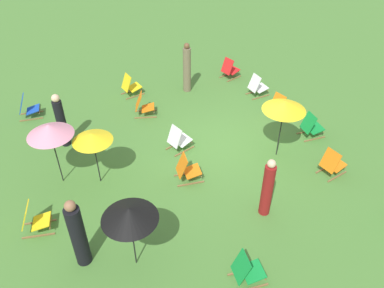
{
  "coord_description": "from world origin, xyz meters",
  "views": [
    {
      "loc": [
        -8.21,
        4.71,
        7.4
      ],
      "look_at": [
        0.0,
        1.2,
        0.5
      ],
      "focal_mm": 36.17,
      "sensor_mm": 36.0,
      "label": 1
    }
  ],
  "objects_px": {
    "deckchair_8": "(230,69)",
    "person_0": "(78,235)",
    "deckchair_3": "(178,139)",
    "umbrella_0": "(284,106)",
    "deckchair_1": "(280,106)",
    "umbrella_3": "(92,137)",
    "deckchair_0": "(34,219)",
    "deckchair_11": "(311,127)",
    "deckchair_10": "(332,164)",
    "deckchair_6": "(257,86)",
    "umbrella_2": "(129,214)",
    "person_2": "(61,121)",
    "umbrella_1": "(49,130)",
    "deckchair_2": "(143,105)",
    "deckchair_4": "(247,270)",
    "person_3": "(267,189)",
    "person_1": "(187,69)",
    "deckchair_13": "(130,86)",
    "deckchair_7": "(187,169)",
    "deckchair_5": "(27,108)"
  },
  "relations": [
    {
      "from": "deckchair_1",
      "to": "umbrella_3",
      "type": "bearing_deg",
      "value": 83.54
    },
    {
      "from": "deckchair_2",
      "to": "umbrella_0",
      "type": "bearing_deg",
      "value": -122.65
    },
    {
      "from": "deckchair_0",
      "to": "umbrella_3",
      "type": "distance_m",
      "value": 2.41
    },
    {
      "from": "deckchair_1",
      "to": "deckchair_3",
      "type": "relative_size",
      "value": 0.99
    },
    {
      "from": "umbrella_1",
      "to": "deckchair_2",
      "type": "bearing_deg",
      "value": -53.12
    },
    {
      "from": "deckchair_8",
      "to": "umbrella_2",
      "type": "distance_m",
      "value": 9.24
    },
    {
      "from": "deckchair_2",
      "to": "deckchair_4",
      "type": "bearing_deg",
      "value": -161.71
    },
    {
      "from": "deckchair_10",
      "to": "umbrella_2",
      "type": "relative_size",
      "value": 0.48
    },
    {
      "from": "deckchair_0",
      "to": "deckchair_11",
      "type": "distance_m",
      "value": 8.46
    },
    {
      "from": "deckchair_8",
      "to": "deckchair_10",
      "type": "height_order",
      "value": "same"
    },
    {
      "from": "deckchair_6",
      "to": "deckchair_1",
      "type": "bearing_deg",
      "value": 177.21
    },
    {
      "from": "deckchair_13",
      "to": "umbrella_2",
      "type": "distance_m",
      "value": 7.55
    },
    {
      "from": "deckchair_0",
      "to": "deckchair_4",
      "type": "bearing_deg",
      "value": -116.74
    },
    {
      "from": "deckchair_10",
      "to": "umbrella_3",
      "type": "relative_size",
      "value": 0.51
    },
    {
      "from": "deckchair_3",
      "to": "umbrella_2",
      "type": "height_order",
      "value": "umbrella_2"
    },
    {
      "from": "deckchair_0",
      "to": "umbrella_1",
      "type": "bearing_deg",
      "value": -16.44
    },
    {
      "from": "deckchair_10",
      "to": "person_3",
      "type": "relative_size",
      "value": 0.48
    },
    {
      "from": "person_1",
      "to": "umbrella_3",
      "type": "bearing_deg",
      "value": 140.42
    },
    {
      "from": "deckchair_6",
      "to": "umbrella_0",
      "type": "xyz_separation_m",
      "value": [
        -3.29,
        1.25,
        1.36
      ]
    },
    {
      "from": "person_0",
      "to": "person_2",
      "type": "distance_m",
      "value": 4.55
    },
    {
      "from": "deckchair_3",
      "to": "person_0",
      "type": "bearing_deg",
      "value": 113.8
    },
    {
      "from": "deckchair_7",
      "to": "deckchair_5",
      "type": "bearing_deg",
      "value": 45.09
    },
    {
      "from": "deckchair_7",
      "to": "umbrella_0",
      "type": "relative_size",
      "value": 0.45
    },
    {
      "from": "deckchair_3",
      "to": "umbrella_0",
      "type": "relative_size",
      "value": 0.46
    },
    {
      "from": "deckchair_13",
      "to": "umbrella_2",
      "type": "xyz_separation_m",
      "value": [
        -7.19,
        1.95,
        1.23
      ]
    },
    {
      "from": "deckchair_3",
      "to": "deckchair_11",
      "type": "relative_size",
      "value": 1.04
    },
    {
      "from": "deckchair_4",
      "to": "umbrella_3",
      "type": "distance_m",
      "value": 4.97
    },
    {
      "from": "deckchair_0",
      "to": "person_0",
      "type": "height_order",
      "value": "person_0"
    },
    {
      "from": "deckchair_6",
      "to": "umbrella_0",
      "type": "height_order",
      "value": "umbrella_0"
    },
    {
      "from": "deckchair_0",
      "to": "umbrella_3",
      "type": "bearing_deg",
      "value": -45.91
    },
    {
      "from": "umbrella_3",
      "to": "person_3",
      "type": "height_order",
      "value": "person_3"
    },
    {
      "from": "deckchair_5",
      "to": "deckchair_11",
      "type": "xyz_separation_m",
      "value": [
        -4.71,
        -8.17,
        0.0
      ]
    },
    {
      "from": "deckchair_10",
      "to": "umbrella_1",
      "type": "xyz_separation_m",
      "value": [
        2.69,
        7.03,
        1.36
      ]
    },
    {
      "from": "umbrella_0",
      "to": "person_2",
      "type": "distance_m",
      "value": 6.56
    },
    {
      "from": "deckchair_0",
      "to": "umbrella_2",
      "type": "relative_size",
      "value": 0.48
    },
    {
      "from": "deckchair_8",
      "to": "person_0",
      "type": "xyz_separation_m",
      "value": [
        -6.44,
        7.01,
        0.52
      ]
    },
    {
      "from": "deckchair_3",
      "to": "deckchair_4",
      "type": "xyz_separation_m",
      "value": [
        -4.8,
        0.36,
        0.0
      ]
    },
    {
      "from": "umbrella_3",
      "to": "person_2",
      "type": "relative_size",
      "value": 0.91
    },
    {
      "from": "deckchair_7",
      "to": "umbrella_0",
      "type": "xyz_separation_m",
      "value": [
        -0.04,
        -2.9,
        1.36
      ]
    },
    {
      "from": "deckchair_0",
      "to": "person_3",
      "type": "xyz_separation_m",
      "value": [
        -1.66,
        -5.37,
        0.45
      ]
    },
    {
      "from": "deckchair_1",
      "to": "umbrella_1",
      "type": "xyz_separation_m",
      "value": [
        -0.46,
        7.39,
        1.36
      ]
    },
    {
      "from": "deckchair_2",
      "to": "umbrella_0",
      "type": "xyz_separation_m",
      "value": [
        -3.67,
        -3.02,
        1.36
      ]
    },
    {
      "from": "deckchair_11",
      "to": "umbrella_2",
      "type": "height_order",
      "value": "umbrella_2"
    },
    {
      "from": "deckchair_0",
      "to": "deckchair_6",
      "type": "bearing_deg",
      "value": -54.83
    },
    {
      "from": "deckchair_11",
      "to": "umbrella_0",
      "type": "bearing_deg",
      "value": 108.73
    },
    {
      "from": "deckchair_4",
      "to": "person_0",
      "type": "bearing_deg",
      "value": 65.92
    },
    {
      "from": "deckchair_1",
      "to": "deckchair_5",
      "type": "height_order",
      "value": "same"
    },
    {
      "from": "deckchair_13",
      "to": "person_3",
      "type": "bearing_deg",
      "value": -178.63
    },
    {
      "from": "deckchair_11",
      "to": "person_1",
      "type": "xyz_separation_m",
      "value": [
        4.27,
        2.49,
        0.54
      ]
    },
    {
      "from": "deckchair_2",
      "to": "person_2",
      "type": "relative_size",
      "value": 0.49
    }
  ]
}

